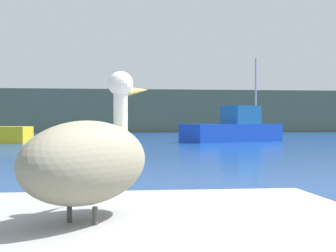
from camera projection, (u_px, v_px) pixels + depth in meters
hillside_backdrop at (112, 112)px, 72.37m from camera, size 140.00×17.94×5.26m
pelican at (89, 160)px, 3.02m from camera, size 0.99×1.29×0.90m
fishing_boat_blue at (234, 129)px, 33.96m from camera, size 7.11×5.05×5.52m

